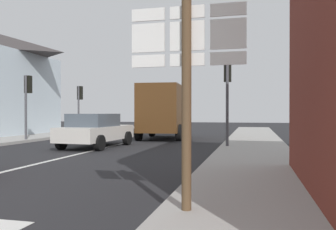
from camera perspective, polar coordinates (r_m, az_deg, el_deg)
name	(u,v)px	position (r m, az deg, el deg)	size (l,w,h in m)	color
ground_plane	(106,148)	(15.56, -10.00, -5.22)	(80.00, 80.00, 0.00)	#232326
sidewalk_right	(254,156)	(12.27, 13.76, -6.41)	(2.76, 44.00, 0.14)	#9E9B96
lane_centre_stripe	(56,159)	(12.03, -17.72, -6.86)	(0.16, 12.00, 0.01)	silver
sedan_far	(96,130)	(15.76, -11.60, -2.38)	(2.17, 4.30, 1.47)	beige
delivery_truck	(164,110)	(20.30, -0.71, 0.77)	(2.76, 5.13, 3.05)	#4C2D14
route_sign_post	(187,79)	(5.05, 3.05, 5.85)	(1.66, 0.14, 3.20)	brown
traffic_light_near_left	(28,93)	(19.66, -21.76, 3.35)	(0.30, 0.49, 3.43)	#47474C
traffic_light_far_left	(80,99)	(24.45, -14.10, 2.54)	(0.30, 0.49, 3.29)	#47474C
traffic_light_near_right	(228,83)	(14.97, 9.60, 5.09)	(0.30, 0.49, 3.71)	#47474C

